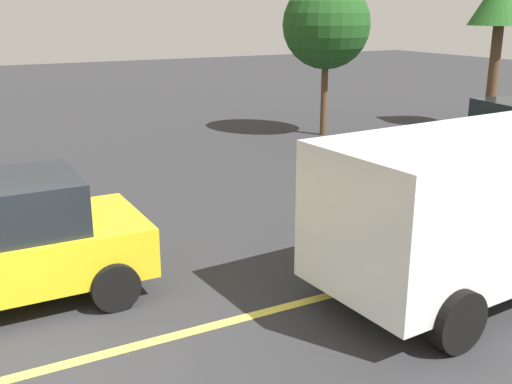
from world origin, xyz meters
TOP-DOWN VIEW (x-y plane):
  - ground_plane at (0.00, 0.00)m, footprint 80.00×80.00m
  - lane_marking_centre at (3.00, 0.00)m, footprint 28.00×0.16m
  - white_van at (6.15, -0.69)m, footprint 5.32×2.54m
  - tree_centre_verge at (10.27, 9.27)m, footprint 2.61×2.61m
  - tree_right_verge at (15.75, 7.66)m, footprint 1.96×1.96m

SIDE VIEW (x-z plane):
  - ground_plane at x=0.00m, z-range 0.00..0.00m
  - lane_marking_centre at x=3.00m, z-range 0.00..0.01m
  - white_van at x=6.15m, z-range 0.17..2.37m
  - tree_centre_verge at x=10.27m, z-range 1.00..5.62m
  - tree_right_verge at x=15.75m, z-range 1.50..6.51m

